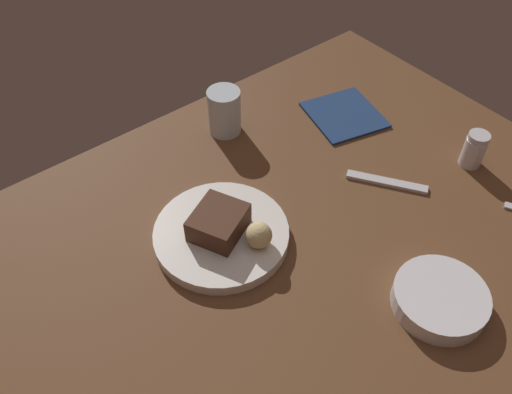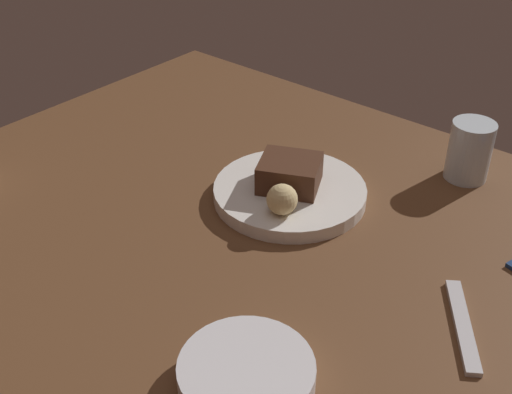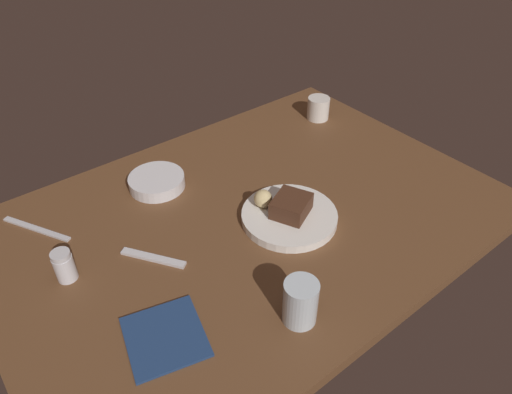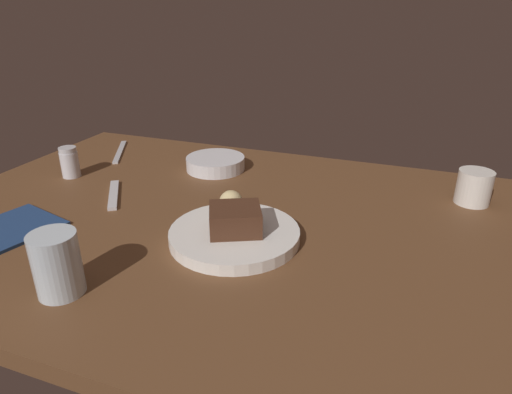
{
  "view_description": "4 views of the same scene",
  "coord_description": "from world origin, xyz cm",
  "views": [
    {
      "loc": [
        -37.36,
        -41.23,
        74.91
      ],
      "look_at": [
        1.49,
        7.42,
        8.31
      ],
      "focal_mm": 37.91,
      "sensor_mm": 36.0,
      "label": 1
    },
    {
      "loc": [
        42.73,
        -58.58,
        57.48
      ],
      "look_at": [
        -6.58,
        0.17,
        6.66
      ],
      "focal_mm": 45.83,
      "sensor_mm": 36.0,
      "label": 2
    },
    {
      "loc": [
        53.2,
        69.63,
        77.91
      ],
      "look_at": [
        -2.62,
        -1.11,
        6.34
      ],
      "focal_mm": 33.31,
      "sensor_mm": 36.0,
      "label": 3
    },
    {
      "loc": [
        -33.52,
        70.54,
        42.02
      ],
      "look_at": [
        -7.13,
        -0.48,
        8.21
      ],
      "focal_mm": 31.37,
      "sensor_mm": 36.0,
      "label": 4
    }
  ],
  "objects": [
    {
      "name": "chocolate_cake_slice",
      "position": [
        -6.29,
        7.56,
        7.26
      ],
      "size": [
        11.26,
        10.84,
        4.35
      ],
      "primitive_type": "cube",
      "rotation": [
        0.0,
        0.0,
        0.45
      ],
      "color": "#472819",
      "rests_on": "dessert_plate"
    },
    {
      "name": "bread_roll",
      "position": [
        -2.83,
        1.31,
        7.29
      ],
      "size": [
        4.4,
        4.4,
        4.4
      ],
      "primitive_type": "sphere",
      "color": "#DBC184",
      "rests_on": "dessert_plate"
    },
    {
      "name": "dessert_plate",
      "position": [
        -6.03,
        7.39,
        4.04
      ],
      "size": [
        22.87,
        22.87,
        2.09
      ],
      "primitive_type": "cylinder",
      "color": "white",
      "rests_on": "dining_table"
    },
    {
      "name": "butter_knife",
      "position": [
        42.65,
        -26.57,
        3.25
      ],
      "size": [
        10.38,
        17.32,
        0.5
      ],
      "primitive_type": "cube",
      "rotation": [
        0.0,
        0.0,
        5.22
      ],
      "color": "silver",
      "rests_on": "dining_table"
    },
    {
      "name": "water_glass",
      "position": [
        11.47,
        30.07,
        7.74
      ],
      "size": [
        6.67,
        6.67,
        9.48
      ],
      "primitive_type": "cylinder",
      "color": "silver",
      "rests_on": "dining_table"
    },
    {
      "name": "coffee_cup",
      "position": [
        -46.05,
        -24.25,
        6.52
      ],
      "size": [
        6.9,
        6.9,
        7.04
      ],
      "primitive_type": "cylinder",
      "color": "silver",
      "rests_on": "dining_table"
    },
    {
      "name": "folded_napkin",
      "position": [
        33.89,
        18.04,
        3.3
      ],
      "size": [
        17.29,
        17.77,
        0.6
      ],
      "primitive_type": "cube",
      "rotation": [
        0.0,
        0.0,
        -0.25
      ],
      "color": "navy",
      "rests_on": "dining_table"
    },
    {
      "name": "dining_table",
      "position": [
        0.0,
        0.0,
        1.5
      ],
      "size": [
        120.0,
        84.0,
        3.0
      ],
      "primitive_type": "cube",
      "color": "brown",
      "rests_on": "ground"
    },
    {
      "name": "side_bowl",
      "position": [
        12.24,
        -23.81,
        4.6
      ],
      "size": [
        14.41,
        14.41,
        3.2
      ],
      "primitive_type": "cylinder",
      "color": "silver",
      "rests_on": "dining_table"
    },
    {
      "name": "salt_shaker",
      "position": [
        42.41,
        -7.46,
        6.57
      ],
      "size": [
        4.18,
        4.18,
        7.24
      ],
      "color": "silver",
      "rests_on": "dining_table"
    },
    {
      "name": "dessert_spoon",
      "position": [
        25.83,
        -1.18,
        3.35
      ],
      "size": [
        9.97,
        13.39,
        0.7
      ],
      "primitive_type": "cube",
      "rotation": [
        0.0,
        0.0,
        5.31
      ],
      "color": "silver",
      "rests_on": "dining_table"
    }
  ]
}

